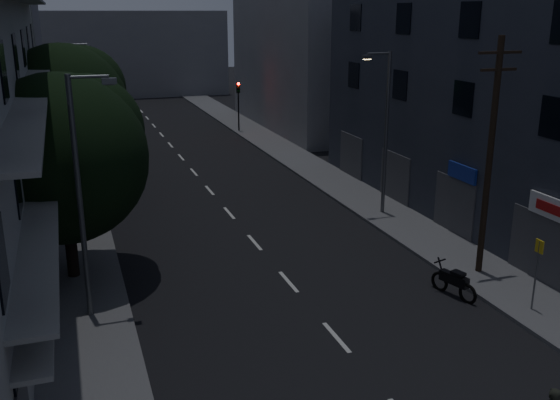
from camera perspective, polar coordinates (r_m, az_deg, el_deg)
ground at (r=36.83m, az=-6.63°, el=1.09°), size 160.00×160.00×0.00m
sidewalk_left at (r=36.04m, az=-18.34°, el=0.09°), size 3.00×90.00×0.15m
sidewalk_right at (r=39.04m, az=4.16°, el=2.18°), size 3.00×90.00×0.15m
lane_markings at (r=42.77m, az=-8.48°, el=3.25°), size 0.15×60.50×0.01m
building_right at (r=30.98m, az=20.35°, el=7.56°), size 6.19×28.00×11.00m
building_far_left at (r=57.87m, az=-24.26°, el=13.52°), size 6.00×20.00×16.00m
building_far_right at (r=55.32m, az=1.62°, el=13.30°), size 6.00×20.00×13.00m
building_far_end at (r=80.16m, az=-14.05°, el=12.86°), size 24.00×8.00×10.00m
tree_near at (r=24.23m, az=-19.20°, el=4.18°), size 6.31×6.31×7.78m
tree_mid at (r=35.17m, az=-19.05°, el=8.40°), size 6.73×6.73×8.28m
tree_far at (r=44.46m, az=-18.96°, el=9.47°), size 6.14×6.14×7.59m
traffic_signal_far_right at (r=53.34m, az=-3.83°, el=9.47°), size 0.28×0.37×4.10m
traffic_signal_far_left at (r=49.07m, az=-17.89°, el=8.05°), size 0.28×0.37×4.10m
street_lamp_left_near at (r=20.77m, az=-17.63°, el=1.12°), size 1.51×0.25×8.00m
street_lamp_right at (r=31.10m, az=9.52°, el=6.74°), size 1.51×0.25×8.00m
street_lamp_left_far at (r=40.58m, az=-18.33°, el=8.46°), size 1.51×0.25×8.00m
utility_pole at (r=24.56m, az=18.65°, el=4.03°), size 1.80×0.24×9.00m
bus_stop_sign at (r=22.73m, az=22.48°, el=-5.26°), size 0.06×0.35×2.52m
motorcycle at (r=23.65m, az=15.59°, el=-7.29°), size 0.82×2.02×1.32m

